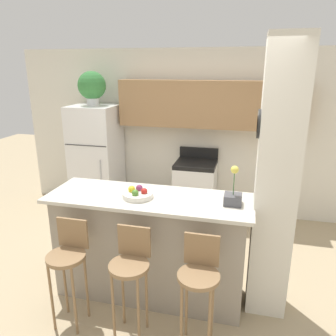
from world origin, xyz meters
TOP-DOWN VIEW (x-y plane):
  - ground_plane at (0.00, 0.00)m, footprint 14.00×14.00m
  - wall_back at (0.12, 2.15)m, footprint 5.60×0.38m
  - pillar_right at (1.16, 0.09)m, footprint 0.38×0.32m
  - counter_bar at (0.00, 0.00)m, footprint 1.98×0.68m
  - refrigerator at (-1.44, 1.83)m, footprint 0.70×0.70m
  - stove_range at (0.16, 1.89)m, footprint 0.61×0.59m
  - bar_stool_left at (-0.58, -0.55)m, footprint 0.34×0.34m
  - bar_stool_mid at (0.00, -0.55)m, footprint 0.34×0.34m
  - bar_stool_right at (0.58, -0.55)m, footprint 0.34×0.34m
  - potted_plant_on_fridge at (-1.44, 1.83)m, footprint 0.42×0.42m
  - orchid_vase at (0.79, 0.01)m, footprint 0.16×0.16m
  - fruit_bowl at (-0.10, -0.05)m, footprint 0.29×0.29m
  - trash_bin at (-0.87, 1.59)m, footprint 0.28×0.28m

SIDE VIEW (x-z plane):
  - ground_plane at x=0.00m, z-range 0.00..0.00m
  - trash_bin at x=-0.87m, z-range 0.00..0.38m
  - stove_range at x=0.16m, z-range -0.07..1.00m
  - counter_bar at x=0.00m, z-range 0.00..1.09m
  - bar_stool_left at x=-0.58m, z-range 0.17..1.16m
  - bar_stool_mid at x=0.00m, z-range 0.17..1.16m
  - bar_stool_right at x=0.58m, z-range 0.17..1.16m
  - refrigerator at x=-1.44m, z-range 0.00..1.71m
  - fruit_bowl at x=-0.10m, z-range 1.07..1.18m
  - orchid_vase at x=0.79m, z-range 0.99..1.35m
  - pillar_right at x=1.16m, z-range 0.00..2.55m
  - wall_back at x=0.12m, z-range 0.20..2.75m
  - potted_plant_on_fridge at x=-1.44m, z-range 1.74..2.25m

